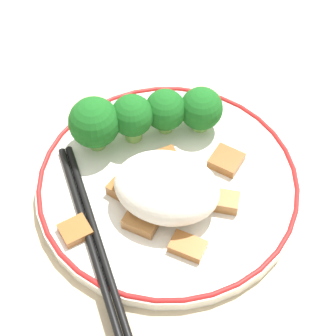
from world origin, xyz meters
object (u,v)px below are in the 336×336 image
Objects in this scene: broccoli_back_center at (165,110)px; plate at (168,183)px; broccoli_back_left at (201,109)px; chopsticks at (94,241)px; broccoli_back_right at (132,117)px; broccoli_mid_left at (94,123)px.

plate is at bearing 108.64° from broccoli_back_center.
broccoli_back_left is 0.26× the size of chopsticks.
broccoli_back_right is at bearing 28.14° from broccoli_back_left.
broccoli_back_left is 0.11m from broccoli_mid_left.
broccoli_back_right is at bearing -87.62° from chopsticks.
broccoli_mid_left is (0.06, 0.04, 0.00)m from broccoli_back_center.
plate is at bearing 164.13° from broccoli_mid_left.
broccoli_back_center reaches higher than plate.
chopsticks is at bearing 109.10° from broccoli_mid_left.
broccoli_mid_left is (0.03, 0.02, 0.00)m from broccoli_back_right.
plate is at bearing -117.34° from chopsticks.
broccoli_back_right reaches higher than broccoli_back_center.
plate is 0.07m from broccoli_back_right.
broccoli_back_left reaches higher than plate.
broccoli_mid_left reaches higher than chopsticks.
broccoli_back_left is 0.83× the size of broccoli_mid_left.
broccoli_back_right is (0.05, -0.04, 0.04)m from plate.
plate is 0.07m from broccoli_back_center.
broccoli_back_left is at bearing -99.42° from plate.
plate is 1.36× the size of chopsticks.
chopsticks is (0.02, 0.15, -0.02)m from broccoli_back_center.
broccoli_mid_left is at bearing 33.24° from broccoli_back_center.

